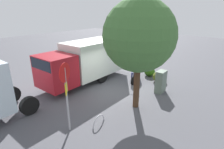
# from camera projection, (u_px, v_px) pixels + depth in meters

# --- Properties ---
(ground_plane) EXTENTS (60.00, 60.00, 0.00)m
(ground_plane) POSITION_uv_depth(u_px,v_px,m) (114.00, 95.00, 10.65)
(ground_plane) COLOR #4E4E54
(box_truck_near) EXTENTS (8.43, 2.29, 2.78)m
(box_truck_near) POSITION_uv_depth(u_px,v_px,m) (86.00, 60.00, 12.11)
(box_truck_near) COLOR black
(box_truck_near) RESTS_ON ground
(motorcycle) EXTENTS (1.79, 0.69, 1.20)m
(motorcycle) POSITION_uv_depth(u_px,v_px,m) (136.00, 74.00, 12.50)
(motorcycle) COLOR black
(motorcycle) RESTS_ON ground
(stop_sign) EXTENTS (0.71, 0.33, 2.93)m
(stop_sign) POSITION_uv_depth(u_px,v_px,m) (66.00, 87.00, 6.88)
(stop_sign) COLOR #9E9EA3
(stop_sign) RESTS_ON ground
(street_tree) EXTENTS (3.40, 3.40, 5.35)m
(street_tree) POSITION_uv_depth(u_px,v_px,m) (139.00, 36.00, 8.16)
(street_tree) COLOR #47301E
(street_tree) RESTS_ON ground
(utility_cabinet) EXTENTS (0.74, 0.46, 1.35)m
(utility_cabinet) POSITION_uv_depth(u_px,v_px,m) (161.00, 82.00, 10.81)
(utility_cabinet) COLOR slate
(utility_cabinet) RESTS_ON ground
(bike_rack_hoop) EXTENTS (0.85, 0.14, 0.85)m
(bike_rack_hoop) POSITION_uv_depth(u_px,v_px,m) (99.00, 124.00, 7.94)
(bike_rack_hoop) COLOR #B7B7BC
(bike_rack_hoop) RESTS_ON ground
(shrub_near_sign) EXTENTS (1.04, 0.85, 0.71)m
(shrub_near_sign) POSITION_uv_depth(u_px,v_px,m) (159.00, 77.00, 12.57)
(shrub_near_sign) COLOR #4F591B
(shrub_near_sign) RESTS_ON ground
(shrub_mid_verge) EXTENTS (0.93, 0.76, 0.64)m
(shrub_mid_verge) POSITION_uv_depth(u_px,v_px,m) (150.00, 72.00, 13.67)
(shrub_mid_verge) COLOR #2D5E14
(shrub_mid_verge) RESTS_ON ground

